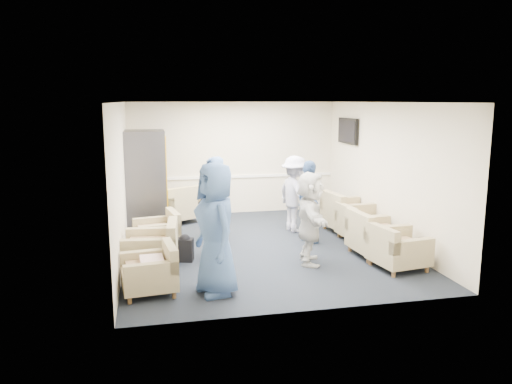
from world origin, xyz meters
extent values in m
plane|color=black|center=(0.00, 0.00, 0.00)|extent=(6.00, 6.00, 0.00)
plane|color=silver|center=(0.00, 0.00, 2.70)|extent=(6.00, 6.00, 0.00)
cube|color=beige|center=(0.00, 3.00, 1.35)|extent=(5.00, 0.02, 2.70)
cube|color=beige|center=(0.00, -3.00, 1.35)|extent=(5.00, 0.02, 2.70)
cube|color=beige|center=(-2.50, 0.00, 1.35)|extent=(0.02, 6.00, 2.70)
cube|color=beige|center=(2.50, 0.00, 1.35)|extent=(0.02, 6.00, 2.70)
cube|color=white|center=(0.00, 2.98, 0.90)|extent=(4.98, 0.04, 0.06)
cube|color=black|center=(2.44, 1.80, 2.05)|extent=(0.07, 1.00, 0.58)
cube|color=black|center=(2.40, 1.80, 2.05)|extent=(0.01, 0.92, 0.50)
cube|color=#4E4D55|center=(2.48, 1.80, 1.90)|extent=(0.04, 0.10, 0.25)
cube|color=#998A62|center=(-2.08, -1.93, 0.23)|extent=(0.83, 0.83, 0.25)
cube|color=#917250|center=(-2.08, -1.93, 0.40)|extent=(0.57, 0.54, 0.09)
cube|color=#998A62|center=(-1.77, -1.89, 0.53)|extent=(0.21, 0.76, 0.35)
cube|color=#998A62|center=(-2.04, -0.93, 0.26)|extent=(0.93, 0.93, 0.28)
cube|color=#917250|center=(-2.04, -0.93, 0.45)|extent=(0.64, 0.61, 0.10)
cube|color=#998A62|center=(-1.69, -0.96, 0.60)|extent=(0.22, 0.86, 0.40)
cube|color=#998A62|center=(-1.93, 0.21, 0.23)|extent=(0.88, 0.88, 0.25)
cube|color=#917250|center=(-1.93, 0.21, 0.40)|extent=(0.60, 0.57, 0.09)
cube|color=#998A62|center=(-1.61, 0.26, 0.54)|extent=(0.25, 0.77, 0.36)
cube|color=#998A62|center=(1.94, -1.71, 0.24)|extent=(0.90, 0.90, 0.26)
cube|color=#917250|center=(1.94, -1.71, 0.42)|extent=(0.62, 0.59, 0.09)
cube|color=#998A62|center=(1.61, -1.76, 0.56)|extent=(0.25, 0.80, 0.37)
cube|color=#998A62|center=(1.91, -0.96, 0.26)|extent=(0.91, 0.91, 0.28)
cube|color=#917250|center=(1.91, -0.96, 0.46)|extent=(0.63, 0.59, 0.10)
cube|color=#998A62|center=(1.55, -0.99, 0.61)|extent=(0.20, 0.87, 0.40)
cube|color=#998A62|center=(2.03, 0.02, 0.24)|extent=(0.82, 0.82, 0.25)
cube|color=#917250|center=(2.03, 0.02, 0.41)|extent=(0.57, 0.54, 0.09)
cube|color=#998A62|center=(1.71, 0.00, 0.54)|extent=(0.18, 0.78, 0.36)
cube|color=#998A62|center=(2.06, 0.71, 0.27)|extent=(1.01, 1.01, 0.30)
cube|color=#917250|center=(2.06, 0.71, 0.48)|extent=(0.69, 0.66, 0.11)
cube|color=#998A62|center=(1.69, 0.66, 0.63)|extent=(0.26, 0.91, 0.42)
cube|color=#998A62|center=(-1.46, 2.33, 0.28)|extent=(1.23, 1.23, 0.30)
cube|color=#917250|center=(-1.46, 2.33, 0.48)|extent=(0.82, 0.83, 0.11)
cube|color=#998A62|center=(-1.28, 1.99, 0.64)|extent=(0.87, 0.56, 0.43)
cube|color=#4E4D55|center=(-2.10, 1.75, 1.06)|extent=(0.84, 1.00, 2.12)
cube|color=#FF8F05|center=(-1.67, 1.75, 1.17)|extent=(0.02, 0.85, 1.70)
cube|color=black|center=(-1.67, 1.75, 0.28)|extent=(0.02, 0.50, 0.13)
cube|color=black|center=(-1.46, -0.57, 0.20)|extent=(0.32, 0.27, 0.40)
sphere|color=black|center=(-1.46, -0.57, 0.38)|extent=(0.20, 0.20, 0.20)
cube|color=silver|center=(-2.03, -1.93, 0.46)|extent=(0.35, 0.45, 0.12)
imported|color=#3C5B91|center=(-1.13, -2.12, 0.95)|extent=(0.80, 1.04, 1.90)
imported|color=#3C5B91|center=(-0.94, -0.42, 0.89)|extent=(0.49, 0.69, 1.78)
imported|color=black|center=(-0.78, 0.67, 0.79)|extent=(0.85, 0.94, 1.57)
imported|color=white|center=(0.95, 0.96, 0.80)|extent=(0.84, 1.15, 1.60)
imported|color=#3C5B91|center=(0.97, 0.10, 0.80)|extent=(0.40, 0.95, 1.61)
imported|color=silver|center=(0.60, -1.12, 0.79)|extent=(0.80, 1.53, 1.57)
camera|label=1|loc=(-2.01, -8.89, 2.73)|focal=35.00mm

